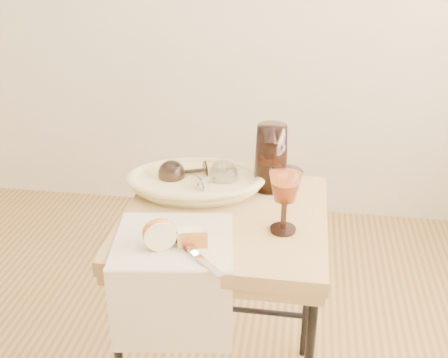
% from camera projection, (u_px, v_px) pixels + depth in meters
% --- Properties ---
extents(side_table, '(0.57, 0.57, 0.73)m').
position_uv_depth(side_table, '(225.00, 315.00, 1.72)').
color(side_table, brown).
rests_on(side_table, floor).
extents(tea_towel, '(0.34, 0.32, 0.01)m').
position_uv_depth(tea_towel, '(174.00, 240.00, 1.43)').
color(tea_towel, beige).
rests_on(tea_towel, side_table).
extents(bread_basket, '(0.40, 0.30, 0.05)m').
position_uv_depth(bread_basket, '(196.00, 183.00, 1.67)').
color(bread_basket, '#A78C40').
rests_on(bread_basket, side_table).
extents(goblet_lying_a, '(0.16, 0.13, 0.08)m').
position_uv_depth(goblet_lying_a, '(186.00, 172.00, 1.68)').
color(goblet_lying_a, '#2F231B').
rests_on(goblet_lying_a, bread_basket).
extents(goblet_lying_b, '(0.16, 0.17, 0.09)m').
position_uv_depth(goblet_lying_b, '(213.00, 179.00, 1.63)').
color(goblet_lying_b, white).
rests_on(goblet_lying_b, bread_basket).
extents(pitcher, '(0.16, 0.24, 0.25)m').
position_uv_depth(pitcher, '(271.00, 157.00, 1.66)').
color(pitcher, black).
rests_on(pitcher, side_table).
extents(wine_goblet, '(0.09, 0.09, 0.18)m').
position_uv_depth(wine_goblet, '(284.00, 201.00, 1.43)').
color(wine_goblet, white).
rests_on(wine_goblet, side_table).
extents(apple_half, '(0.10, 0.08, 0.08)m').
position_uv_depth(apple_half, '(159.00, 233.00, 1.38)').
color(apple_half, '#BB1503').
rests_on(apple_half, tea_towel).
extents(apple_wedge, '(0.07, 0.05, 0.04)m').
position_uv_depth(apple_wedge, '(191.00, 237.00, 1.39)').
color(apple_wedge, beige).
rests_on(apple_wedge, tea_towel).
extents(table_knife, '(0.16, 0.17, 0.02)m').
position_uv_depth(table_knife, '(195.00, 252.00, 1.36)').
color(table_knife, silver).
rests_on(table_knife, tea_towel).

